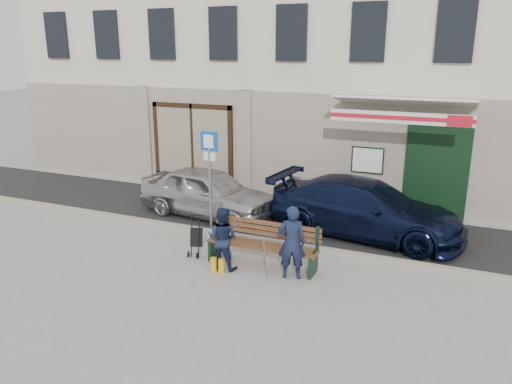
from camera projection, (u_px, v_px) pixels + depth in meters
The scene contains 11 objects.
ground at pixel (210, 263), 10.64m from camera, with size 80.00×80.00×0.00m, color #9E9991.
asphalt_lane at pixel (265, 219), 13.37m from camera, with size 60.00×3.20×0.01m, color #282828.
curb at pixel (240, 237), 11.94m from camera, with size 60.00×0.18×0.12m, color #9E9384.
building at pixel (327, 30), 16.69m from camera, with size 20.00×8.27×10.00m.
car_silver at pixel (208, 192), 13.46m from camera, with size 1.56×3.89×1.32m, color #B8B8BD.
car_navy at pixel (365, 208), 12.05m from camera, with size 1.91×4.71×1.37m, color black.
parking_sign at pixel (210, 166), 12.07m from camera, with size 0.46×0.08×2.50m.
bench at pixel (260, 245), 10.43m from camera, with size 2.40×1.17×0.98m.
man at pixel (292, 242), 9.78m from camera, with size 0.55×0.36×1.51m, color #141C38.
woman at pixel (222, 238), 10.22m from camera, with size 0.65×0.50×1.33m, color #151E3B.
stroller at pixel (196, 238), 10.96m from camera, with size 0.32×0.41×0.89m.
Camera 1 is at (4.75, -8.60, 4.45)m, focal length 35.00 mm.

